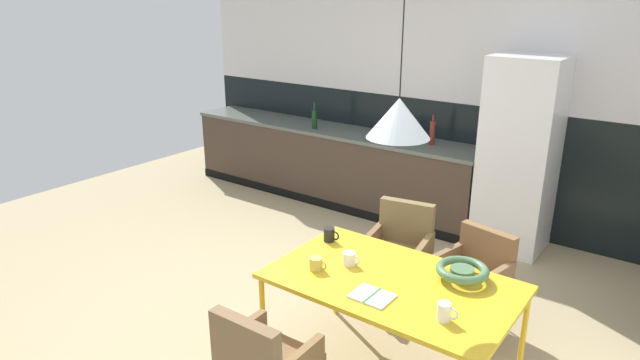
# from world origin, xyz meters

# --- Properties ---
(ground_plane) EXTENTS (9.02, 9.02, 0.00)m
(ground_plane) POSITION_xyz_m (0.00, 0.00, 0.00)
(ground_plane) COLOR tan
(back_wall_splashback_dark) EXTENTS (6.94, 0.12, 1.33)m
(back_wall_splashback_dark) POSITION_xyz_m (0.00, 2.84, 0.66)
(back_wall_splashback_dark) COLOR black
(back_wall_splashback_dark) RESTS_ON ground
(back_wall_panel_upper) EXTENTS (6.94, 0.12, 1.33)m
(back_wall_panel_upper) POSITION_xyz_m (0.00, 2.84, 1.99)
(back_wall_panel_upper) COLOR silver
(back_wall_panel_upper) RESTS_ON back_wall_splashback_dark
(kitchen_counter) EXTENTS (3.87, 0.63, 0.90)m
(kitchen_counter) POSITION_xyz_m (-1.40, 2.48, 0.45)
(kitchen_counter) COLOR #403127
(kitchen_counter) RESTS_ON ground
(refrigerator_column) EXTENTS (0.65, 0.60, 1.91)m
(refrigerator_column) POSITION_xyz_m (0.87, 2.48, 0.95)
(refrigerator_column) COLOR silver
(refrigerator_column) RESTS_ON ground
(dining_table) EXTENTS (1.54, 0.94, 0.73)m
(dining_table) POSITION_xyz_m (0.88, -0.02, 0.69)
(dining_table) COLOR gold
(dining_table) RESTS_ON ground
(armchair_near_window) EXTENTS (0.57, 0.56, 0.75)m
(armchair_near_window) POSITION_xyz_m (1.09, 0.94, 0.48)
(armchair_near_window) COLOR brown
(armchair_near_window) RESTS_ON ground
(armchair_far_side) EXTENTS (0.50, 0.48, 0.80)m
(armchair_far_side) POSITION_xyz_m (0.52, -0.86, 0.50)
(armchair_far_side) COLOR brown
(armchair_far_side) RESTS_ON ground
(armchair_corner_seat) EXTENTS (0.55, 0.54, 0.82)m
(armchair_corner_seat) POSITION_xyz_m (0.44, 0.94, 0.52)
(armchair_corner_seat) COLOR brown
(armchair_corner_seat) RESTS_ON ground
(fruit_bowl) EXTENTS (0.33, 0.33, 0.09)m
(fruit_bowl) POSITION_xyz_m (1.23, 0.24, 0.79)
(fruit_bowl) COLOR #4C704C
(fruit_bowl) RESTS_ON dining_table
(open_book) EXTENTS (0.24, 0.20, 0.02)m
(open_book) POSITION_xyz_m (0.89, -0.27, 0.74)
(open_book) COLOR white
(open_book) RESTS_ON dining_table
(mug_white_ceramic) EXTENTS (0.12, 0.08, 0.11)m
(mug_white_ceramic) POSITION_xyz_m (1.34, -0.25, 0.79)
(mug_white_ceramic) COLOR white
(mug_white_ceramic) RESTS_ON dining_table
(mug_glass_clear) EXTENTS (0.13, 0.09, 0.09)m
(mug_glass_clear) POSITION_xyz_m (0.55, -0.01, 0.78)
(mug_glass_clear) COLOR white
(mug_glass_clear) RESTS_ON dining_table
(mug_tall_blue) EXTENTS (0.13, 0.08, 0.10)m
(mug_tall_blue) POSITION_xyz_m (0.24, 0.20, 0.78)
(mug_tall_blue) COLOR black
(mug_tall_blue) RESTS_ON dining_table
(mug_wide_latte) EXTENTS (0.13, 0.09, 0.09)m
(mug_wide_latte) POSITION_xyz_m (0.42, -0.20, 0.77)
(mug_wide_latte) COLOR gold
(mug_wide_latte) RESTS_ON dining_table
(cooking_pot) EXTENTS (0.21, 0.21, 0.15)m
(cooking_pot) POSITION_xyz_m (-0.49, 2.36, 0.97)
(cooking_pot) COLOR black
(cooking_pot) RESTS_ON kitchen_counter
(bottle_vinegar_dark) EXTENTS (0.07, 0.07, 0.31)m
(bottle_vinegar_dark) POSITION_xyz_m (-1.52, 2.36, 1.03)
(bottle_vinegar_dark) COLOR #0F3319
(bottle_vinegar_dark) RESTS_ON kitchen_counter
(bottle_oil_tall) EXTENTS (0.06, 0.06, 0.33)m
(bottle_oil_tall) POSITION_xyz_m (-0.07, 2.51, 1.04)
(bottle_oil_tall) COLOR maroon
(bottle_oil_tall) RESTS_ON kitchen_counter
(pendant_lamp_over_table_near) EXTENTS (0.37, 0.37, 0.94)m
(pendant_lamp_over_table_near) POSITION_xyz_m (0.88, -0.04, 1.78)
(pendant_lamp_over_table_near) COLOR black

